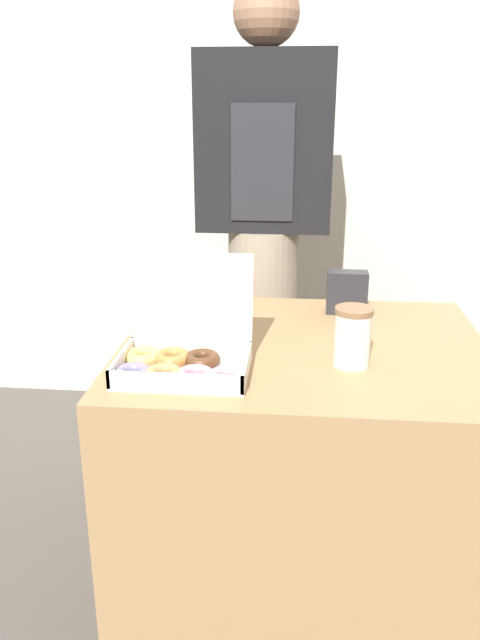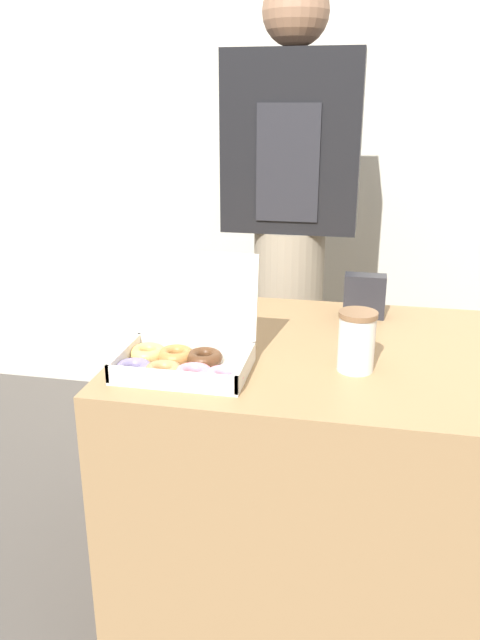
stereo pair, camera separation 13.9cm
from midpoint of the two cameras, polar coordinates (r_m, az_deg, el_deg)
name	(u,v)px [view 1 (the left image)]	position (r m, az deg, el deg)	size (l,w,h in m)	color
ground_plane	(296,580)	(2.02, 3.00, -22.69)	(14.00, 14.00, 0.00)	#4C4742
wall_back	(309,114)	(2.71, 4.78, 18.25)	(10.00, 0.05, 2.60)	beige
table	(300,470)	(1.78, 3.21, -13.62)	(0.94, 0.79, 0.76)	#99754C
donut_box	(180,357)	(1.44, -8.21, -3.42)	(0.32, 0.25, 0.25)	silver
coffee_cup	(353,337)	(1.47, 7.63, -1.57)	(0.09, 0.09, 0.14)	silver
napkin_holder	(347,292)	(1.84, 7.64, 2.50)	(0.12, 0.06, 0.13)	#232328
person_customer	(264,224)	(2.23, 0.37, 8.75)	(0.46, 0.25, 1.74)	gray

